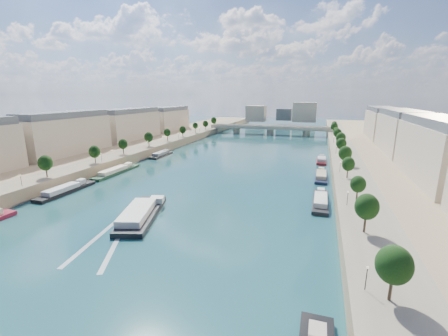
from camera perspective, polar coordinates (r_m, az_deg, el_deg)
The scene contains 17 objects.
ground at distance 153.04m, azimuth 0.75°, elevation 0.31°, with size 700.00×700.00×0.00m, color #0B2A33.
quay_left at distance 186.38m, azimuth -20.93°, elevation 2.62°, with size 44.00×520.00×5.00m, color #9E8460.
quay_right at distance 148.76m, azimuth 28.31°, elevation -0.78°, with size 44.00×520.00×5.00m, color #9E8460.
pave_left at distance 176.99m, azimuth -17.19°, elevation 3.21°, with size 14.00×520.00×0.10m, color gray.
pave_right at distance 146.09m, azimuth 22.65°, elevation 0.60°, with size 14.00×520.00×0.10m, color gray.
trees_left at distance 176.63m, azimuth -16.41°, elevation 5.03°, with size 4.80×268.80×8.26m.
trees_right at distance 154.71m, azimuth 21.83°, elevation 3.42°, with size 4.80×268.80×8.26m.
lamps_left at distance 165.94m, azimuth -17.94°, elevation 3.44°, with size 0.36×200.36×4.28m.
lamps_right at distance 150.11m, azimuth 20.90°, elevation 2.16°, with size 0.36×200.36×4.28m.
buildings_left at distance 201.85m, azimuth -22.06°, elevation 7.33°, with size 16.00×226.00×23.20m.
buildings_right at distance 160.79m, azimuth 32.71°, elevation 4.74°, with size 16.00×226.00×23.20m.
skyline at distance 364.62m, azimuth 11.65°, elevation 10.23°, with size 79.00×42.00×22.00m.
bridge at distance 279.29m, azimuth 8.83°, elevation 7.35°, with size 112.00×12.00×8.15m.
tour_barge at distance 93.93m, azimuth -15.48°, elevation -8.34°, with size 16.52×30.41×3.97m.
wake at distance 82.40m, azimuth -21.85°, elevation -12.96°, with size 15.07×25.82×0.04m.
moored_barges_left at distance 127.46m, azimuth -27.73°, elevation -3.72°, with size 5.00×159.52×3.60m.
moored_barges_right at distance 107.87m, azimuth 17.89°, elevation -5.77°, with size 5.00×158.39×3.60m.
Camera 1 is at (43.79, -42.22, 35.76)m, focal length 24.00 mm.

